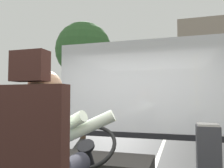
# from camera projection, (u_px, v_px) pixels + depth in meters

# --- Properties ---
(ground) EXTENTS (18.00, 44.00, 0.06)m
(ground) POSITION_uv_depth(u_px,v_px,m) (166.00, 137.00, 10.17)
(ground) COLOR #2E2E2E
(bus_driver) EXTENTS (0.79, 0.55, 0.76)m
(bus_driver) POSITION_uv_depth(u_px,v_px,m) (49.00, 143.00, 1.51)
(bus_driver) COLOR #282833
(bus_driver) RESTS_ON driver_seat
(fare_box) EXTENTS (0.22, 0.22, 0.81)m
(fare_box) POSITION_uv_depth(u_px,v_px,m) (209.00, 165.00, 2.25)
(fare_box) COLOR #333338
(fare_box) RESTS_ON bus_floor
(windshield_panel) EXTENTS (2.50, 0.08, 1.48)m
(windshield_panel) POSITION_uv_depth(u_px,v_px,m) (135.00, 99.00, 3.41)
(windshield_panel) COLOR silver
(street_tree) EXTENTS (2.45, 2.45, 5.06)m
(street_tree) POSITION_uv_depth(u_px,v_px,m) (84.00, 51.00, 9.94)
(street_tree) COLOR #4C3828
(street_tree) RESTS_ON ground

